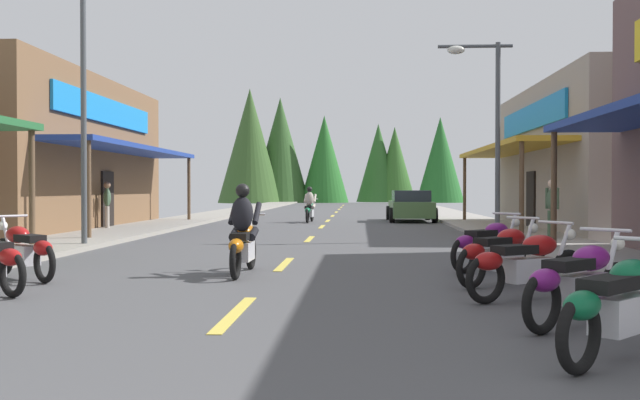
{
  "coord_description": "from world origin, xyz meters",
  "views": [
    {
      "loc": [
        1.48,
        -0.88,
        1.48
      ],
      "look_at": [
        -0.14,
        27.51,
        1.02
      ],
      "focal_mm": 39.51,
      "sensor_mm": 36.0,
      "label": 1
    }
  ],
  "objects_px": {
    "motorcycle_parked_right_0": "(620,304)",
    "rider_cruising_trailing": "(310,207)",
    "streetlamp_left": "(95,72)",
    "streetlamp_right": "(486,110)",
    "motorcycle_parked_right_3": "(502,253)",
    "pedestrian_browsing": "(552,206)",
    "motorcycle_parked_right_4": "(489,244)",
    "motorcycle_parked_right_1": "(580,281)",
    "pedestrian_by_shop": "(107,202)",
    "parked_car_curbside": "(411,206)",
    "rider_cruising_lead": "(243,237)",
    "motorcycle_parked_right_2": "(527,263)",
    "motorcycle_parked_left_3": "(24,249)"
  },
  "relations": [
    {
      "from": "motorcycle_parked_right_3",
      "to": "parked_car_curbside",
      "type": "xyz_separation_m",
      "value": [
        0.11,
        21.04,
        0.2
      ]
    },
    {
      "from": "rider_cruising_lead",
      "to": "pedestrian_browsing",
      "type": "xyz_separation_m",
      "value": [
        7.3,
        7.73,
        0.36
      ]
    },
    {
      "from": "motorcycle_parked_right_3",
      "to": "pedestrian_browsing",
      "type": "relative_size",
      "value": 0.96
    },
    {
      "from": "motorcycle_parked_right_3",
      "to": "motorcycle_parked_right_4",
      "type": "distance_m",
      "value": 1.9
    },
    {
      "from": "pedestrian_browsing",
      "to": "parked_car_curbside",
      "type": "xyz_separation_m",
      "value": [
        -3.0,
        12.25,
        -0.33
      ]
    },
    {
      "from": "pedestrian_by_shop",
      "to": "motorcycle_parked_right_1",
      "type": "bearing_deg",
      "value": 102.51
    },
    {
      "from": "motorcycle_parked_left_3",
      "to": "rider_cruising_lead",
      "type": "relative_size",
      "value": 0.8
    },
    {
      "from": "motorcycle_parked_right_3",
      "to": "pedestrian_by_shop",
      "type": "height_order",
      "value": "pedestrian_by_shop"
    },
    {
      "from": "streetlamp_right",
      "to": "motorcycle_parked_left_3",
      "type": "relative_size",
      "value": 3.28
    },
    {
      "from": "motorcycle_parked_right_3",
      "to": "streetlamp_right",
      "type": "bearing_deg",
      "value": 39.82
    },
    {
      "from": "pedestrian_browsing",
      "to": "streetlamp_right",
      "type": "bearing_deg",
      "value": -34.76
    },
    {
      "from": "rider_cruising_trailing",
      "to": "motorcycle_parked_right_3",
      "type": "bearing_deg",
      "value": -164.09
    },
    {
      "from": "motorcycle_parked_right_1",
      "to": "motorcycle_parked_right_4",
      "type": "xyz_separation_m",
      "value": [
        -0.04,
        5.13,
        0.0
      ]
    },
    {
      "from": "rider_cruising_lead",
      "to": "parked_car_curbside",
      "type": "relative_size",
      "value": 0.5
    },
    {
      "from": "rider_cruising_lead",
      "to": "parked_car_curbside",
      "type": "bearing_deg",
      "value": -11.43
    },
    {
      "from": "parked_car_curbside",
      "to": "pedestrian_by_shop",
      "type": "bearing_deg",
      "value": 125.41
    },
    {
      "from": "pedestrian_by_shop",
      "to": "motorcycle_parked_right_4",
      "type": "bearing_deg",
      "value": 113.01
    },
    {
      "from": "motorcycle_parked_right_2",
      "to": "motorcycle_parked_left_3",
      "type": "height_order",
      "value": "same"
    },
    {
      "from": "motorcycle_parked_left_3",
      "to": "rider_cruising_trailing",
      "type": "height_order",
      "value": "rider_cruising_trailing"
    },
    {
      "from": "motorcycle_parked_right_2",
      "to": "motorcycle_parked_left_3",
      "type": "distance_m",
      "value": 7.88
    },
    {
      "from": "motorcycle_parked_right_0",
      "to": "rider_cruising_lead",
      "type": "bearing_deg",
      "value": 80.64
    },
    {
      "from": "rider_cruising_trailing",
      "to": "rider_cruising_lead",
      "type": "bearing_deg",
      "value": -176.04
    },
    {
      "from": "rider_cruising_trailing",
      "to": "parked_car_curbside",
      "type": "xyz_separation_m",
      "value": [
        4.49,
        1.34,
        0.03
      ]
    },
    {
      "from": "motorcycle_parked_right_0",
      "to": "rider_cruising_trailing",
      "type": "height_order",
      "value": "rider_cruising_trailing"
    },
    {
      "from": "motorcycle_parked_right_2",
      "to": "motorcycle_parked_right_3",
      "type": "distance_m",
      "value": 1.46
    },
    {
      "from": "streetlamp_right",
      "to": "motorcycle_parked_right_4",
      "type": "height_order",
      "value": "streetlamp_right"
    },
    {
      "from": "rider_cruising_lead",
      "to": "parked_car_curbside",
      "type": "distance_m",
      "value": 20.45
    },
    {
      "from": "motorcycle_parked_left_3",
      "to": "pedestrian_browsing",
      "type": "relative_size",
      "value": 0.98
    },
    {
      "from": "streetlamp_left",
      "to": "motorcycle_parked_right_3",
      "type": "distance_m",
      "value": 11.37
    },
    {
      "from": "motorcycle_parked_right_4",
      "to": "rider_cruising_lead",
      "type": "xyz_separation_m",
      "value": [
        -4.33,
        -0.85,
        0.17
      ]
    },
    {
      "from": "streetlamp_left",
      "to": "streetlamp_right",
      "type": "relative_size",
      "value": 1.21
    },
    {
      "from": "streetlamp_left",
      "to": "streetlamp_right",
      "type": "distance_m",
      "value": 10.59
    },
    {
      "from": "motorcycle_parked_right_1",
      "to": "rider_cruising_trailing",
      "type": "bearing_deg",
      "value": 58.39
    },
    {
      "from": "pedestrian_by_shop",
      "to": "motorcycle_parked_right_2",
      "type": "bearing_deg",
      "value": 105.28
    },
    {
      "from": "streetlamp_right",
      "to": "rider_cruising_trailing",
      "type": "relative_size",
      "value": 2.62
    },
    {
      "from": "streetlamp_right",
      "to": "pedestrian_by_shop",
      "type": "distance_m",
      "value": 13.19
    },
    {
      "from": "streetlamp_left",
      "to": "motorcycle_parked_right_1",
      "type": "distance_m",
      "value": 13.52
    },
    {
      "from": "motorcycle_parked_right_0",
      "to": "motorcycle_parked_right_4",
      "type": "relative_size",
      "value": 0.98
    },
    {
      "from": "motorcycle_parked_right_3",
      "to": "parked_car_curbside",
      "type": "distance_m",
      "value": 21.04
    },
    {
      "from": "motorcycle_parked_right_2",
      "to": "parked_car_curbside",
      "type": "xyz_separation_m",
      "value": [
        0.07,
        22.49,
        0.2
      ]
    },
    {
      "from": "motorcycle_parked_right_2",
      "to": "rider_cruising_trailing",
      "type": "height_order",
      "value": "rider_cruising_trailing"
    },
    {
      "from": "motorcycle_parked_right_3",
      "to": "pedestrian_browsing",
      "type": "bearing_deg",
      "value": 28.78
    },
    {
      "from": "motorcycle_parked_right_2",
      "to": "pedestrian_by_shop",
      "type": "relative_size",
      "value": 1.08
    },
    {
      "from": "motorcycle_parked_right_0",
      "to": "rider_cruising_lead",
      "type": "height_order",
      "value": "rider_cruising_lead"
    },
    {
      "from": "motorcycle_parked_right_4",
      "to": "pedestrian_browsing",
      "type": "distance_m",
      "value": 7.52
    },
    {
      "from": "motorcycle_parked_left_3",
      "to": "rider_cruising_trailing",
      "type": "xyz_separation_m",
      "value": [
        3.28,
        19.46,
        0.17
      ]
    },
    {
      "from": "motorcycle_parked_right_0",
      "to": "motorcycle_parked_left_3",
      "type": "relative_size",
      "value": 0.93
    },
    {
      "from": "pedestrian_by_shop",
      "to": "motorcycle_parked_right_3",
      "type": "bearing_deg",
      "value": 108.14
    },
    {
      "from": "streetlamp_right",
      "to": "pedestrian_by_shop",
      "type": "xyz_separation_m",
      "value": [
        -12.34,
        3.8,
        -2.71
      ]
    },
    {
      "from": "motorcycle_parked_right_0",
      "to": "rider_cruising_trailing",
      "type": "xyz_separation_m",
      "value": [
        -4.44,
        24.45,
        0.17
      ]
    }
  ]
}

